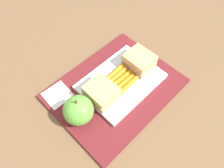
# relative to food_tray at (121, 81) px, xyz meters

# --- Properties ---
(ground_plane) EXTENTS (2.40, 2.40, 0.00)m
(ground_plane) POSITION_rel_food_tray_xyz_m (0.03, 0.00, -0.02)
(ground_plane) COLOR brown
(lunchbag_mat) EXTENTS (0.36, 0.28, 0.01)m
(lunchbag_mat) POSITION_rel_food_tray_xyz_m (0.03, 0.00, -0.01)
(lunchbag_mat) COLOR maroon
(lunchbag_mat) RESTS_ON ground_plane
(food_tray) EXTENTS (0.23, 0.17, 0.01)m
(food_tray) POSITION_rel_food_tray_xyz_m (0.00, 0.00, 0.00)
(food_tray) COLOR white
(food_tray) RESTS_ON lunchbag_mat
(sandwich_half_left) EXTENTS (0.07, 0.08, 0.04)m
(sandwich_half_left) POSITION_rel_food_tray_xyz_m (-0.08, 0.00, 0.03)
(sandwich_half_left) COLOR tan
(sandwich_half_left) RESTS_ON food_tray
(sandwich_half_right) EXTENTS (0.07, 0.08, 0.04)m
(sandwich_half_right) POSITION_rel_food_tray_xyz_m (0.08, 0.00, 0.03)
(sandwich_half_right) COLOR tan
(sandwich_half_right) RESTS_ON food_tray
(carrot_sticks_bundle) EXTENTS (0.08, 0.07, 0.02)m
(carrot_sticks_bundle) POSITION_rel_food_tray_xyz_m (-0.00, 0.00, 0.01)
(carrot_sticks_bundle) COLOR orange
(carrot_sticks_bundle) RESTS_ON food_tray
(apple) EXTENTS (0.08, 0.08, 0.09)m
(apple) POSITION_rel_food_tray_xyz_m (0.16, 0.00, 0.03)
(apple) COLOR #66B742
(apple) RESTS_ON lunchbag_mat
(paper_napkin) EXTENTS (0.07, 0.07, 0.00)m
(paper_napkin) POSITION_rel_food_tray_xyz_m (0.16, -0.10, -0.00)
(paper_napkin) COLOR white
(paper_napkin) RESTS_ON lunchbag_mat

